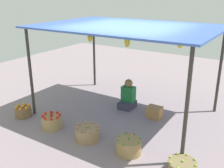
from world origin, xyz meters
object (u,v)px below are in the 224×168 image
(basket_green_chilies, at_px, (129,146))
(basket_limes, at_px, (182,167))
(basket_red_tomatoes, at_px, (52,122))
(basket_oranges, at_px, (23,112))
(wooden_crate_near_vendor, at_px, (154,112))
(vendor_person, at_px, (128,97))
(basket_potatoes, at_px, (87,133))

(basket_green_chilies, relative_size, basket_limes, 0.99)
(basket_red_tomatoes, distance_m, basket_green_chilies, 1.95)
(basket_oranges, bearing_deg, basket_green_chilies, 0.37)
(basket_oranges, relative_size, wooden_crate_near_vendor, 1.11)
(basket_red_tomatoes, relative_size, basket_green_chilies, 0.95)
(basket_oranges, distance_m, basket_red_tomatoes, 1.00)
(vendor_person, height_order, basket_limes, vendor_person)
(vendor_person, distance_m, basket_potatoes, 1.86)
(basket_potatoes, bearing_deg, basket_limes, 0.73)
(basket_oranges, distance_m, wooden_crate_near_vendor, 3.21)
(vendor_person, distance_m, basket_red_tomatoes, 2.09)
(basket_potatoes, height_order, wooden_crate_near_vendor, basket_potatoes)
(vendor_person, height_order, basket_red_tomatoes, vendor_person)
(basket_oranges, relative_size, basket_limes, 0.80)
(vendor_person, xyz_separation_m, basket_oranges, (-1.90, -1.85, -0.17))
(basket_limes, bearing_deg, basket_green_chilies, -179.92)
(basket_potatoes, distance_m, basket_green_chilies, 0.97)
(basket_potatoes, relative_size, wooden_crate_near_vendor, 1.42)
(basket_red_tomatoes, height_order, basket_limes, basket_red_tomatoes)
(basket_green_chilies, xyz_separation_m, basket_limes, (1.04, 0.00, -0.04))
(basket_oranges, height_order, basket_green_chilies, basket_green_chilies)
(basket_oranges, xyz_separation_m, wooden_crate_near_vendor, (2.74, 1.68, 0.01))
(basket_red_tomatoes, distance_m, basket_potatoes, 0.98)
(basket_potatoes, bearing_deg, vendor_person, 92.53)
(basket_potatoes, relative_size, basket_green_chilies, 1.03)
(vendor_person, bearing_deg, wooden_crate_near_vendor, -11.49)
(basket_green_chilies, xyz_separation_m, wooden_crate_near_vendor, (-0.21, 1.66, -0.01))
(basket_potatoes, bearing_deg, basket_green_chilies, 1.42)
(basket_limes, bearing_deg, basket_potatoes, -179.27)
(vendor_person, relative_size, basket_green_chilies, 1.61)
(vendor_person, bearing_deg, basket_limes, -41.21)
(vendor_person, bearing_deg, basket_green_chilies, -60.21)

